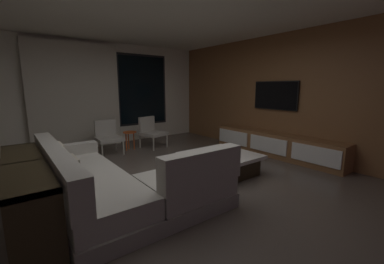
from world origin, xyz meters
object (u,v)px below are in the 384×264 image
object	(u,v)px
book_stack_on_coffee_table	(229,152)
accent_chair_near_window	(151,130)
coffee_table	(220,163)
side_stool	(130,135)
console_table_behind_couch	(27,190)
sectional_couch	(113,185)
accent_chair_by_curtain	(108,135)
mounted_tv	(275,95)
media_console	(275,145)

from	to	relation	value
book_stack_on_coffee_table	accent_chair_near_window	bearing A→B (deg)	93.48
coffee_table	side_stool	size ratio (longest dim) A/B	2.52
book_stack_on_coffee_table	console_table_behind_couch	bearing A→B (deg)	176.41
coffee_table	console_table_behind_couch	bearing A→B (deg)	178.28
sectional_couch	book_stack_on_coffee_table	size ratio (longest dim) A/B	10.00
accent_chair_by_curtain	mounted_tv	bearing A→B (deg)	-36.82
sectional_couch	mounted_tv	xyz separation A→B (m)	(3.91, 0.31, 1.06)
media_console	accent_chair_near_window	bearing A→B (deg)	126.08
console_table_behind_couch	book_stack_on_coffee_table	bearing A→B (deg)	-3.59
book_stack_on_coffee_table	mounted_tv	bearing A→B (deg)	11.21
book_stack_on_coffee_table	side_stool	bearing A→B (deg)	105.26
media_console	console_table_behind_couch	world-z (taller)	console_table_behind_couch
coffee_table	accent_chair_by_curtain	xyz separation A→B (m)	(-1.15, 2.57, 0.25)
sectional_couch	accent_chair_by_curtain	distance (m)	2.75
book_stack_on_coffee_table	mounted_tv	xyz separation A→B (m)	(1.82, 0.36, 0.95)
side_stool	mounted_tv	world-z (taller)	mounted_tv
accent_chair_by_curtain	media_console	size ratio (longest dim) A/B	0.25
book_stack_on_coffee_table	mounted_tv	size ratio (longest dim) A/B	0.23
book_stack_on_coffee_table	accent_chair_by_curtain	size ratio (longest dim) A/B	0.32
media_console	mounted_tv	size ratio (longest dim) A/B	2.80
book_stack_on_coffee_table	accent_chair_by_curtain	world-z (taller)	accent_chair_by_curtain
accent_chair_by_curtain	media_console	world-z (taller)	accent_chair_by_curtain
book_stack_on_coffee_table	side_stool	xyz separation A→B (m)	(-0.73, 2.67, -0.02)
mounted_tv	console_table_behind_couch	bearing A→B (deg)	-177.95
accent_chair_by_curtain	coffee_table	bearing A→B (deg)	-65.95
mounted_tv	media_console	bearing A→B (deg)	-132.39
sectional_couch	media_console	distance (m)	3.74
mounted_tv	console_table_behind_couch	world-z (taller)	mounted_tv
media_console	coffee_table	bearing A→B (deg)	-178.01
sectional_couch	accent_chair_near_window	distance (m)	3.23
book_stack_on_coffee_table	console_table_behind_couch	distance (m)	3.01
accent_chair_near_window	accent_chair_by_curtain	xyz separation A→B (m)	(-1.11, 0.04, 0.00)
sectional_couch	accent_chair_near_window	bearing A→B (deg)	53.19
coffee_table	side_stool	bearing A→B (deg)	103.35
accent_chair_by_curtain	mounted_tv	world-z (taller)	mounted_tv
coffee_table	side_stool	world-z (taller)	side_stool
book_stack_on_coffee_table	console_table_behind_couch	xyz separation A→B (m)	(-3.00, 0.19, 0.01)
coffee_table	mounted_tv	world-z (taller)	mounted_tv
book_stack_on_coffee_table	console_table_behind_couch	size ratio (longest dim) A/B	0.12
book_stack_on_coffee_table	accent_chair_near_window	world-z (taller)	accent_chair_near_window
coffee_table	console_table_behind_couch	distance (m)	2.90
side_stool	media_console	xyz separation A→B (m)	(2.37, -2.51, -0.12)
accent_chair_by_curtain	side_stool	distance (m)	0.54
sectional_couch	book_stack_on_coffee_table	xyz separation A→B (m)	(2.09, -0.06, 0.11)
mounted_tv	console_table_behind_couch	distance (m)	4.92
accent_chair_by_curtain	accent_chair_near_window	bearing A→B (deg)	-1.95
book_stack_on_coffee_table	accent_chair_by_curtain	xyz separation A→B (m)	(-1.27, 2.67, 0.04)
book_stack_on_coffee_table	accent_chair_near_window	xyz separation A→B (m)	(-0.16, 2.64, 0.04)
book_stack_on_coffee_table	side_stool	distance (m)	2.77
mounted_tv	console_table_behind_couch	xyz separation A→B (m)	(-4.83, -0.17, -0.94)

